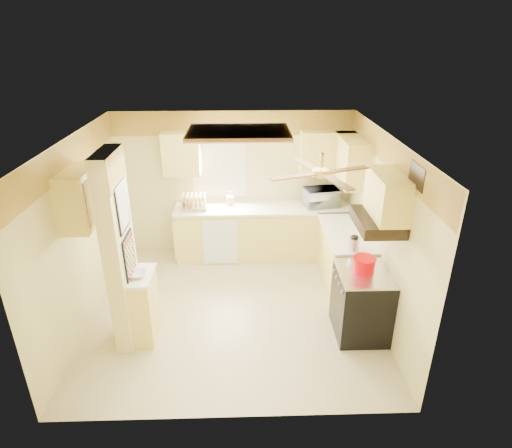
{
  "coord_description": "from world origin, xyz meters",
  "views": [
    {
      "loc": [
        0.15,
        -5.13,
        3.71
      ],
      "look_at": [
        0.33,
        0.35,
        1.19
      ],
      "focal_mm": 30.0,
      "sensor_mm": 36.0,
      "label": 1
    }
  ],
  "objects_px": {
    "microwave": "(321,197)",
    "bowl": "(137,274)",
    "stove": "(361,303)",
    "dutch_oven": "(364,265)",
    "kettle": "(354,244)"
  },
  "relations": [
    {
      "from": "stove",
      "to": "microwave",
      "type": "bearing_deg",
      "value": 95.06
    },
    {
      "from": "microwave",
      "to": "bowl",
      "type": "xyz_separation_m",
      "value": [
        -2.64,
        -2.21,
        -0.13
      ]
    },
    {
      "from": "stove",
      "to": "microwave",
      "type": "relative_size",
      "value": 1.64
    },
    {
      "from": "bowl",
      "to": "stove",
      "type": "bearing_deg",
      "value": 0.76
    },
    {
      "from": "microwave",
      "to": "stove",
      "type": "bearing_deg",
      "value": 85.08
    },
    {
      "from": "microwave",
      "to": "dutch_oven",
      "type": "xyz_separation_m",
      "value": [
        0.18,
        -2.14,
        -0.08
      ]
    },
    {
      "from": "bowl",
      "to": "kettle",
      "type": "bearing_deg",
      "value": 11.57
    },
    {
      "from": "microwave",
      "to": "dutch_oven",
      "type": "distance_m",
      "value": 2.15
    },
    {
      "from": "dutch_oven",
      "to": "stove",
      "type": "bearing_deg",
      "value": -68.09
    },
    {
      "from": "microwave",
      "to": "bowl",
      "type": "height_order",
      "value": "microwave"
    },
    {
      "from": "kettle",
      "to": "bowl",
      "type": "bearing_deg",
      "value": -168.43
    },
    {
      "from": "bowl",
      "to": "dutch_oven",
      "type": "distance_m",
      "value": 2.83
    },
    {
      "from": "dutch_oven",
      "to": "kettle",
      "type": "relative_size",
      "value": 1.31
    },
    {
      "from": "dutch_oven",
      "to": "bowl",
      "type": "bearing_deg",
      "value": -178.57
    },
    {
      "from": "stove",
      "to": "dutch_oven",
      "type": "distance_m",
      "value": 0.55
    }
  ]
}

